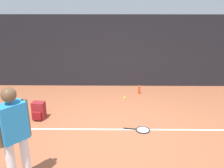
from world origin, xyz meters
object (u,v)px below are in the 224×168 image
(tennis_player, at_px, (14,133))
(tennis_ball_near_player, at_px, (124,98))
(water_bottle, at_px, (139,90))
(tennis_racket, at_px, (142,130))
(backpack, at_px, (39,111))

(tennis_player, bearing_deg, tennis_ball_near_player, -163.72)
(tennis_player, height_order, water_bottle, tennis_player)
(tennis_player, relative_size, water_bottle, 6.39)
(tennis_racket, distance_m, tennis_ball_near_player, 1.81)
(tennis_racket, bearing_deg, backpack, 177.22)
(backpack, xyz_separation_m, water_bottle, (2.62, 1.65, -0.08))
(tennis_ball_near_player, bearing_deg, tennis_racket, -79.62)
(backpack, bearing_deg, tennis_ball_near_player, 38.62)
(tennis_racket, bearing_deg, tennis_ball_near_player, 109.65)
(tennis_player, xyz_separation_m, tennis_ball_near_player, (1.81, 3.52, -0.93))
(tennis_player, height_order, tennis_ball_near_player, tennis_player)
(tennis_player, xyz_separation_m, backpack, (-0.35, 2.26, -0.76))
(tennis_racket, height_order, water_bottle, water_bottle)
(backpack, distance_m, tennis_ball_near_player, 2.50)
(tennis_player, bearing_deg, tennis_racket, 172.58)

